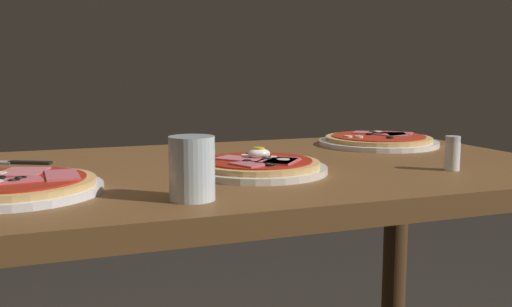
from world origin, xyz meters
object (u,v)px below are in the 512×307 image
at_px(pizza_across_right, 379,140).
at_px(knife, 13,162).
at_px(water_glass_near, 192,173).
at_px(pizza_foreground, 258,166).
at_px(salt_shaker, 452,153).
at_px(dining_table, 257,224).
at_px(pizza_across_left, 15,186).

distance_m(pizza_across_right, knife, 0.87).
bearing_deg(water_glass_near, pizza_across_right, 36.39).
distance_m(pizza_foreground, water_glass_near, 0.25).
xyz_separation_m(pizza_foreground, salt_shaker, (0.36, -0.11, 0.02)).
relative_size(pizza_across_right, knife, 1.68).
relative_size(pizza_foreground, water_glass_near, 2.74).
relative_size(knife, salt_shaker, 2.70).
bearing_deg(dining_table, salt_shaker, -30.73).
relative_size(dining_table, pizza_across_left, 4.52).
bearing_deg(salt_shaker, knife, 154.36).
height_order(pizza_foreground, water_glass_near, water_glass_near).
distance_m(dining_table, pizza_across_right, 0.46).
bearing_deg(pizza_across_right, pizza_foreground, -148.38).
bearing_deg(salt_shaker, pizza_foreground, 163.41).
relative_size(pizza_foreground, knife, 1.46).
bearing_deg(dining_table, pizza_across_left, -164.17).
bearing_deg(pizza_foreground, dining_table, 70.87).
height_order(pizza_foreground, pizza_across_left, pizza_foreground).
relative_size(pizza_across_left, water_glass_near, 2.85).
xyz_separation_m(dining_table, pizza_foreground, (-0.03, -0.09, 0.14)).
bearing_deg(pizza_foreground, salt_shaker, -16.59).
bearing_deg(salt_shaker, dining_table, 149.27).
xyz_separation_m(pizza_foreground, pizza_across_right, (0.43, 0.27, -0.00)).
height_order(pizza_across_left, pizza_across_right, same).
distance_m(pizza_across_right, salt_shaker, 0.38).
bearing_deg(water_glass_near, pizza_foreground, 46.02).
bearing_deg(pizza_across_right, water_glass_near, -143.61).
bearing_deg(dining_table, knife, 158.21).
bearing_deg(knife, water_glass_near, -59.97).
distance_m(dining_table, pizza_foreground, 0.17).
bearing_deg(pizza_across_left, dining_table, 15.83).
relative_size(pizza_foreground, salt_shaker, 3.95).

